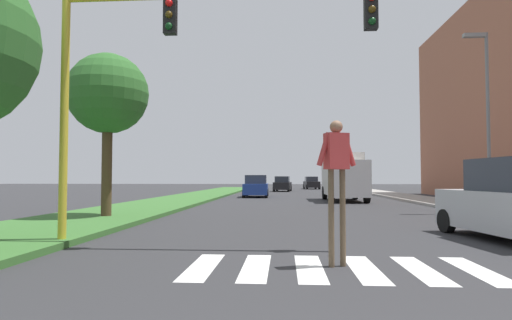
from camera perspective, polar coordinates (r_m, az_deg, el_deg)
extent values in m
plane|color=#2D2D30|center=(30.74, 5.47, -5.23)|extent=(140.00, 140.00, 0.00)
cube|color=silver|center=(7.36, -7.27, -14.19)|extent=(0.45, 2.20, 0.01)
cube|color=silver|center=(7.24, -0.04, -14.39)|extent=(0.45, 2.20, 0.01)
cube|color=silver|center=(7.24, 7.32, -14.38)|extent=(0.45, 2.20, 0.01)
cube|color=silver|center=(7.35, 14.56, -14.14)|extent=(0.45, 2.20, 0.01)
cube|color=silver|center=(7.56, 21.47, -13.72)|extent=(0.45, 2.20, 0.01)
cube|color=silver|center=(7.87, 27.89, -13.14)|extent=(0.45, 2.20, 0.01)
cube|color=#386B2D|center=(29.51, -9.42, -5.18)|extent=(4.22, 64.00, 0.15)
cylinder|color=#4C3823|center=(15.91, -19.66, -0.82)|extent=(0.36, 0.36, 3.53)
sphere|color=#2D6628|center=(16.19, -19.53, 8.53)|extent=(2.88, 2.88, 2.88)
cube|color=#9E9991|center=(30.13, 21.45, -4.99)|extent=(3.00, 64.00, 0.15)
cylinder|color=gold|center=(10.42, -24.64, 6.87)|extent=(0.18, 0.18, 6.00)
cube|color=black|center=(10.04, -11.60, 18.60)|extent=(0.28, 0.20, 0.80)
sphere|color=red|center=(10.03, -11.78, 20.22)|extent=(0.16, 0.16, 0.16)
sphere|color=#4C380F|center=(9.93, -11.80, 18.84)|extent=(0.16, 0.16, 0.16)
sphere|color=#0F3F19|center=(9.84, -11.81, 17.42)|extent=(0.16, 0.16, 0.16)
cube|color=black|center=(9.90, 15.38, 18.95)|extent=(0.28, 0.20, 0.80)
sphere|color=#4C380F|center=(9.79, 15.53, 19.20)|extent=(0.16, 0.16, 0.16)
sphere|color=#0F3F19|center=(9.70, 15.54, 17.77)|extent=(0.16, 0.16, 0.16)
cylinder|color=slate|center=(20.16, 29.09, 4.70)|extent=(0.14, 0.14, 7.50)
cube|color=gray|center=(20.71, 27.58, 14.82)|extent=(0.90, 0.24, 0.16)
cylinder|color=brown|center=(7.37, 11.73, -7.68)|extent=(0.13, 0.13, 1.65)
cylinder|color=brown|center=(7.26, 10.21, -7.77)|extent=(0.13, 0.13, 1.65)
cube|color=#B23333|center=(7.30, 10.90, 1.18)|extent=(0.44, 0.37, 0.62)
cylinder|color=#B23333|center=(7.42, 12.52, 1.38)|extent=(0.28, 0.18, 0.58)
cylinder|color=#B23333|center=(7.19, 9.23, 1.47)|extent=(0.28, 0.18, 0.58)
sphere|color=#8C664C|center=(7.34, 10.87, 4.46)|extent=(0.29, 0.29, 0.22)
cylinder|color=black|center=(12.73, 24.51, -7.56)|extent=(0.31, 0.66, 0.64)
cylinder|color=black|center=(13.64, 30.99, -7.07)|extent=(0.31, 0.66, 0.64)
cube|color=navy|center=(32.93, 0.01, -3.96)|extent=(1.93, 4.48, 0.82)
cube|color=#2D333D|center=(32.69, 0.00, -2.66)|extent=(1.66, 2.04, 0.67)
cylinder|color=black|center=(34.75, -1.24, -4.39)|extent=(0.23, 0.64, 0.64)
cylinder|color=black|center=(34.68, 1.53, -4.39)|extent=(0.23, 0.64, 0.64)
cylinder|color=black|center=(31.22, -1.67, -4.61)|extent=(0.23, 0.64, 0.64)
cylinder|color=black|center=(31.14, 1.41, -4.61)|extent=(0.23, 0.64, 0.64)
cube|color=black|center=(46.46, 3.64, -3.53)|extent=(2.08, 4.20, 0.79)
cube|color=#2D333D|center=(46.25, 3.62, -2.64)|extent=(1.67, 1.96, 0.65)
cylinder|color=black|center=(48.12, 2.89, -3.84)|extent=(0.28, 0.66, 0.64)
cylinder|color=black|center=(47.98, 4.75, -3.84)|extent=(0.28, 0.66, 0.64)
cylinder|color=black|center=(44.97, 2.46, -3.94)|extent=(0.28, 0.66, 0.64)
cylinder|color=black|center=(44.82, 4.45, -3.94)|extent=(0.28, 0.66, 0.64)
cube|color=black|center=(56.63, 7.56, -3.31)|extent=(2.02, 4.64, 0.79)
cube|color=#2D333D|center=(56.85, 7.53, -2.58)|extent=(1.67, 2.13, 0.65)
cylinder|color=black|center=(54.94, 8.63, -3.64)|extent=(0.26, 0.65, 0.64)
cylinder|color=black|center=(54.73, 6.95, -3.66)|extent=(0.26, 0.65, 0.64)
cylinder|color=black|center=(58.55, 8.13, -3.57)|extent=(0.26, 0.65, 0.64)
cylinder|color=black|center=(58.36, 6.56, -3.58)|extent=(0.26, 0.65, 0.64)
cube|color=silver|center=(25.72, 12.54, -2.50)|extent=(2.30, 2.00, 2.20)
cube|color=beige|center=(28.79, 11.60, -1.90)|extent=(2.30, 4.20, 2.70)
cylinder|color=black|center=(25.92, 14.86, -4.69)|extent=(0.30, 0.90, 0.90)
cylinder|color=black|center=(25.61, 10.23, -4.76)|extent=(0.30, 0.90, 0.90)
cylinder|color=black|center=(30.00, 13.34, -4.38)|extent=(0.30, 0.90, 0.90)
cylinder|color=black|center=(29.73, 9.33, -4.44)|extent=(0.30, 0.90, 0.90)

